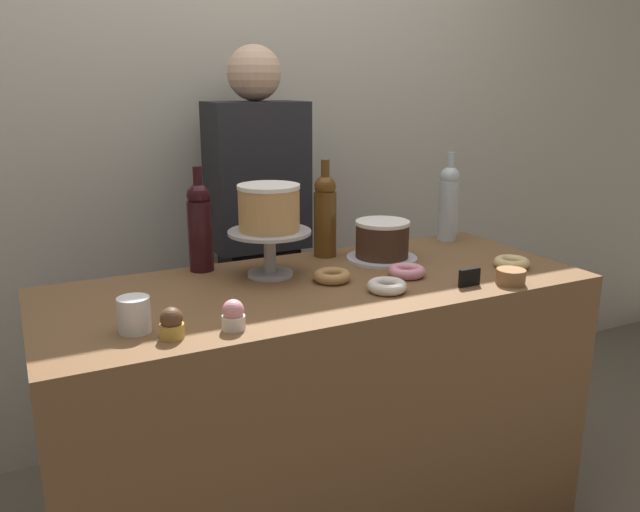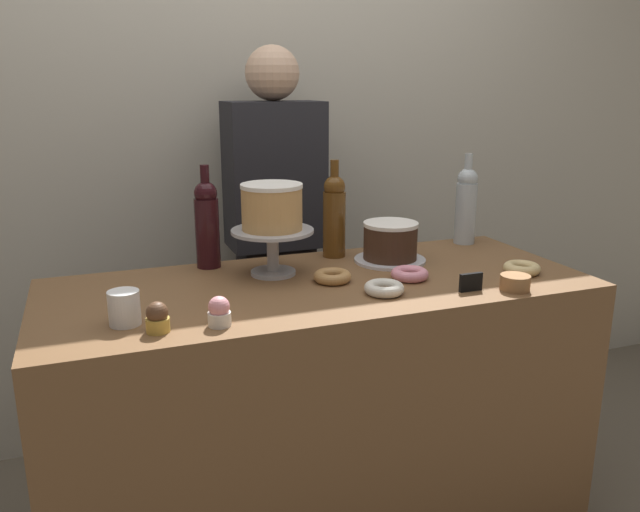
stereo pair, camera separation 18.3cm
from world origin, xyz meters
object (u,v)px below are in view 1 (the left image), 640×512
Objects in this scene: cupcake_strawberry at (233,315)px; donut_pink at (407,271)px; cake_stand_pedestal at (270,245)px; donut_sugar at (387,286)px; white_layer_cake at (269,208)px; barista_figure at (259,249)px; wine_bottle_dark_red at (200,225)px; donut_glazed at (512,263)px; price_sign_chalkboard at (469,278)px; donut_maple at (332,276)px; wine_bottle_clear at (449,202)px; chocolate_round_cake at (382,239)px; wine_bottle_amber at (325,214)px; cookie_stack at (511,277)px; cupcake_chocolate at (172,324)px; coffee_cup_ceramic at (134,315)px.

cupcake_strawberry is 0.66× the size of donut_pink.
cake_stand_pedestal is 2.23× the size of donut_sugar.
barista_figure is (0.16, 0.52, -0.27)m from white_layer_cake.
wine_bottle_dark_red is (-0.17, 0.15, 0.05)m from cake_stand_pedestal.
donut_glazed is (0.72, -0.26, -0.19)m from white_layer_cake.
donut_maple is at bearing 146.75° from price_sign_chalkboard.
wine_bottle_clear is 0.20× the size of barista_figure.
wine_bottle_clear is 2.91× the size of donut_sugar.
barista_figure reaches higher than cake_stand_pedestal.
cake_stand_pedestal is 1.40× the size of chocolate_round_cake.
cupcake_strawberry is 0.98m from barista_figure.
wine_bottle_dark_red and wine_bottle_amber have the same top height.
donut_pink is 0.30m from cookie_stack.
white_layer_cake reaches higher than cupcake_chocolate.
donut_maple is at bearing 13.47° from coffee_cup_ceramic.
chocolate_round_cake is at bearing -14.50° from wine_bottle_dark_red.
wine_bottle_clear is 0.69m from donut_sugar.
chocolate_round_cake is 2.12× the size of cookie_stack.
wine_bottle_amber and wine_bottle_clear have the same top height.
barista_figure is at bearing 48.30° from wine_bottle_dark_red.
donut_glazed is 1.32× the size of coffee_cup_ceramic.
donut_sugar is at bearing -50.61° from white_layer_cake.
donut_glazed is at bearing 4.86° from cupcake_chocolate.
donut_glazed is 1.00× the size of donut_sugar.
wine_bottle_clear is at bearing 38.43° from donut_sugar.
coffee_cup_ceramic is (-0.71, -0.41, -0.10)m from wine_bottle_amber.
white_layer_cake is 2.49× the size of cupcake_chocolate.
wine_bottle_dark_red is 0.61m from donut_sugar.
cake_stand_pedestal is 0.44m from cupcake_strawberry.
cupcake_chocolate is at bearing -137.56° from white_layer_cake.
donut_sugar is at bearing 9.22° from cupcake_strawberry.
wine_bottle_dark_red is 0.54m from barista_figure.
wine_bottle_clear reaches higher than chocolate_round_cake.
donut_pink is 1.33× the size of cookie_stack.
wine_bottle_amber is 0.62m from donut_glazed.
donut_glazed is at bearing -24.73° from wine_bottle_dark_red.
wine_bottle_clear is 4.65× the size of price_sign_chalkboard.
wine_bottle_clear is (0.37, 0.13, 0.07)m from chocolate_round_cake.
chocolate_round_cake is 1.59× the size of donut_sugar.
barista_figure is (0.16, 0.52, -0.16)m from cake_stand_pedestal.
donut_sugar is (-0.53, -0.42, -0.13)m from wine_bottle_clear.
donut_maple is at bearing -112.78° from wine_bottle_amber.
donut_maple is (-0.58, 0.13, 0.00)m from donut_glazed.
price_sign_chalkboard is (0.33, -0.22, 0.01)m from donut_maple.
wine_bottle_dark_red is 1.00× the size of wine_bottle_amber.
wine_bottle_amber is at bearing -2.70° from wine_bottle_dark_red.
cake_stand_pedestal is 3.57× the size of price_sign_chalkboard.
wine_bottle_dark_red is at bearing 66.72° from cupcake_chocolate.
white_layer_cake is at bearing 56.44° from cupcake_strawberry.
donut_glazed is 0.59m from donut_maple.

